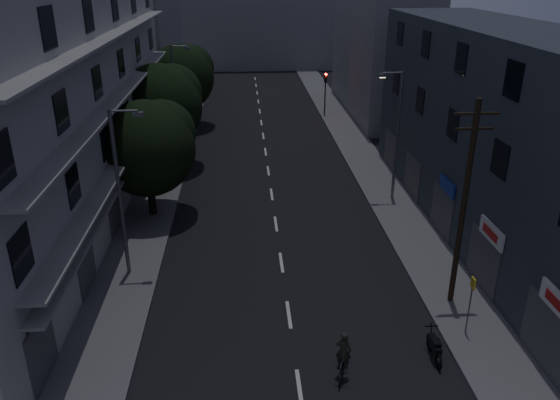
{
  "coord_description": "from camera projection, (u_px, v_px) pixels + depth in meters",
  "views": [
    {
      "loc": [
        -1.72,
        -12.99,
        13.7
      ],
      "look_at": [
        0.0,
        12.0,
        3.0
      ],
      "focal_mm": 35.0,
      "sensor_mm": 36.0,
      "label": 1
    }
  ],
  "objects": [
    {
      "name": "cyclist",
      "position": [
        343.0,
        362.0,
        19.57
      ],
      "size": [
        0.96,
        1.62,
        1.94
      ],
      "rotation": [
        0.0,
        0.0,
        -0.3
      ],
      "color": "black",
      "rests_on": "ground"
    },
    {
      "name": "lane_markings",
      "position": [
        264.0,
        143.0,
        46.08
      ],
      "size": [
        0.15,
        60.5,
        0.01
      ],
      "color": "beige",
      "rests_on": "ground"
    },
    {
      "name": "motorcycle",
      "position": [
        434.0,
        348.0,
        20.61
      ],
      "size": [
        0.52,
        1.82,
        1.16
      ],
      "rotation": [
        0.0,
        0.0,
        -0.04
      ],
      "color": "black",
      "rests_on": "ground"
    },
    {
      "name": "tree_near",
      "position": [
        148.0,
        145.0,
        31.01
      ],
      "size": [
        5.54,
        5.54,
        6.83
      ],
      "color": "black",
      "rests_on": "sidewalk_left"
    },
    {
      "name": "street_lamp_right",
      "position": [
        396.0,
        130.0,
        33.15
      ],
      "size": [
        1.51,
        0.25,
        8.0
      ],
      "color": "slate",
      "rests_on": "sidewalk_right"
    },
    {
      "name": "building_far_left",
      "position": [
        143.0,
        26.0,
        57.54
      ],
      "size": [
        6.0,
        20.0,
        16.0
      ],
      "primitive_type": "cube",
      "color": "slate",
      "rests_on": "ground"
    },
    {
      "name": "bus_stop_sign",
      "position": [
        471.0,
        295.0,
        21.32
      ],
      "size": [
        0.06,
        0.35,
        2.52
      ],
      "color": "#595B60",
      "rests_on": "sidewalk_right"
    },
    {
      "name": "building_left",
      "position": [
        59.0,
        98.0,
        30.42
      ],
      "size": [
        7.0,
        36.0,
        14.0
      ],
      "color": "#A2A29E",
      "rests_on": "ground"
    },
    {
      "name": "tree_far",
      "position": [
        181.0,
        75.0,
        49.06
      ],
      "size": [
        5.97,
        5.97,
        7.39
      ],
      "color": "black",
      "rests_on": "sidewalk_left"
    },
    {
      "name": "street_lamp_left_near",
      "position": [
        121.0,
        186.0,
        24.64
      ],
      "size": [
        1.51,
        0.25,
        8.0
      ],
      "color": "slate",
      "rests_on": "sidewalk_left"
    },
    {
      "name": "building_right",
      "position": [
        503.0,
        136.0,
        28.85
      ],
      "size": [
        6.19,
        28.0,
        11.0
      ],
      "color": "#2A3039",
      "rests_on": "ground"
    },
    {
      "name": "sidewalk_right",
      "position": [
        368.0,
        165.0,
        40.79
      ],
      "size": [
        3.0,
        90.0,
        0.15
      ],
      "primitive_type": "cube",
      "color": "#565659",
      "rests_on": "ground"
    },
    {
      "name": "building_far_right",
      "position": [
        380.0,
        46.0,
        54.15
      ],
      "size": [
        6.0,
        20.0,
        13.0
      ],
      "primitive_type": "cube",
      "color": "slate",
      "rests_on": "ground"
    },
    {
      "name": "ground",
      "position": [
        268.0,
        168.0,
        40.34
      ],
      "size": [
        160.0,
        160.0,
        0.0
      ],
      "primitive_type": "plane",
      "color": "black",
      "rests_on": "ground"
    },
    {
      "name": "building_far_end",
      "position": [
        253.0,
        32.0,
        79.66
      ],
      "size": [
        24.0,
        8.0,
        10.0
      ],
      "primitive_type": "cube",
      "color": "slate",
      "rests_on": "ground"
    },
    {
      "name": "utility_pole",
      "position": [
        464.0,
        202.0,
        22.3
      ],
      "size": [
        1.8,
        0.24,
        9.0
      ],
      "color": "black",
      "rests_on": "sidewalk_right"
    },
    {
      "name": "tree_mid",
      "position": [
        160.0,
        103.0,
        38.67
      ],
      "size": [
        6.08,
        6.08,
        7.48
      ],
      "color": "black",
      "rests_on": "sidewalk_left"
    },
    {
      "name": "sidewalk_left",
      "position": [
        166.0,
        170.0,
        39.84
      ],
      "size": [
        3.0,
        90.0,
        0.15
      ],
      "primitive_type": "cube",
      "color": "#565659",
      "rests_on": "ground"
    },
    {
      "name": "traffic_signal_far_right",
      "position": [
        325.0,
        85.0,
        53.47
      ],
      "size": [
        0.28,
        0.37,
        4.1
      ],
      "color": "black",
      "rests_on": "sidewalk_right"
    },
    {
      "name": "traffic_signal_far_left",
      "position": [
        192.0,
        89.0,
        51.59
      ],
      "size": [
        0.28,
        0.37,
        4.1
      ],
      "color": "black",
      "rests_on": "sidewalk_left"
    },
    {
      "name": "street_lamp_left_far",
      "position": [
        176.0,
        90.0,
        43.8
      ],
      "size": [
        1.51,
        0.25,
        8.0
      ],
      "color": "slate",
      "rests_on": "sidewalk_left"
    }
  ]
}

